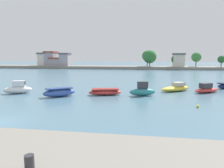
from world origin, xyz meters
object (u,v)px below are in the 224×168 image
at_px(mooring_bollard, 29,162).
at_px(moored_boat_5, 142,91).
at_px(moored_boat_3, 59,92).
at_px(moored_boat_7, 206,89).
at_px(moored_boat_2, 18,89).
at_px(moored_boat_6, 176,88).
at_px(mooring_buoy_2, 141,89).
at_px(moored_boat_4, 105,92).
at_px(mooring_buoy_1, 198,106).

distance_m(mooring_bollard, moored_boat_5, 22.64).
distance_m(moored_boat_3, moored_boat_5, 11.35).
xyz_separation_m(mooring_bollard, moored_boat_7, (13.06, 26.34, -1.47)).
xyz_separation_m(moored_boat_2, moored_boat_7, (27.58, 4.98, -0.17)).
bearing_deg(moored_boat_6, mooring_buoy_2, 139.24).
bearing_deg(moored_boat_2, moored_boat_3, -32.73).
distance_m(mooring_bollard, mooring_buoy_2, 27.70).
distance_m(moored_boat_4, mooring_buoy_1, 12.46).
bearing_deg(moored_boat_6, moored_boat_3, 167.65).
height_order(moored_boat_3, mooring_buoy_1, moored_boat_3).
xyz_separation_m(moored_boat_3, moored_boat_4, (5.89, 2.21, -0.16)).
bearing_deg(mooring_bollard, moored_boat_3, 110.72).
bearing_deg(moored_boat_3, moored_boat_7, -19.21).
xyz_separation_m(moored_boat_2, moored_boat_5, (18.06, 0.96, 0.01)).
bearing_deg(moored_boat_2, mooring_bollard, -77.39).
relative_size(moored_boat_2, moored_boat_7, 0.94).
bearing_deg(moored_boat_7, mooring_buoy_2, 142.28).
bearing_deg(moored_boat_7, moored_boat_6, 140.77).
bearing_deg(mooring_buoy_1, moored_boat_5, 135.40).
relative_size(moored_boat_6, mooring_buoy_1, 18.07).
relative_size(moored_boat_7, mooring_buoy_2, 14.12).
xyz_separation_m(moored_boat_3, moored_boat_7, (20.62, 6.35, -0.06)).
bearing_deg(mooring_bollard, moored_boat_7, 63.62).
bearing_deg(mooring_buoy_1, mooring_buoy_2, 119.07).
bearing_deg(moored_boat_7, moored_boat_5, 171.61).
bearing_deg(moored_boat_6, moored_boat_4, 169.09).
relative_size(mooring_bollard, moored_boat_2, 0.11).
relative_size(mooring_bollard, moored_boat_7, 0.10).
xyz_separation_m(moored_boat_6, mooring_buoy_2, (-5.34, 0.49, -0.34)).
bearing_deg(moored_boat_4, moored_boat_6, 10.53).
relative_size(mooring_bollard, mooring_buoy_2, 1.45).
bearing_deg(moored_boat_5, moored_boat_6, 29.01).
bearing_deg(moored_boat_5, moored_boat_3, 178.99).
height_order(mooring_bollard, moored_boat_3, mooring_bollard).
distance_m(mooring_bollard, moored_boat_7, 29.43).
height_order(moored_boat_2, mooring_buoy_2, moored_boat_2).
xyz_separation_m(moored_boat_4, moored_boat_5, (5.21, 0.12, 0.28)).
height_order(moored_boat_5, mooring_buoy_2, moored_boat_5).
relative_size(moored_boat_6, moored_boat_7, 1.19).
height_order(mooring_bollard, mooring_buoy_2, mooring_bollard).
height_order(moored_boat_2, mooring_buoy_1, moored_boat_2).
height_order(moored_boat_7, mooring_buoy_1, moored_boat_7).
bearing_deg(mooring_bollard, mooring_buoy_2, 83.03).
relative_size(moored_boat_5, moored_boat_6, 0.69).
relative_size(mooring_bollard, mooring_buoy_1, 1.56).
distance_m(moored_boat_3, moored_boat_6, 17.69).
xyz_separation_m(moored_boat_4, mooring_buoy_1, (11.09, -5.68, -0.27)).
xyz_separation_m(moored_boat_3, mooring_buoy_2, (10.91, 7.45, -0.42)).
bearing_deg(mooring_bollard, moored_boat_4, 94.30).
relative_size(moored_boat_3, mooring_buoy_2, 13.53).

